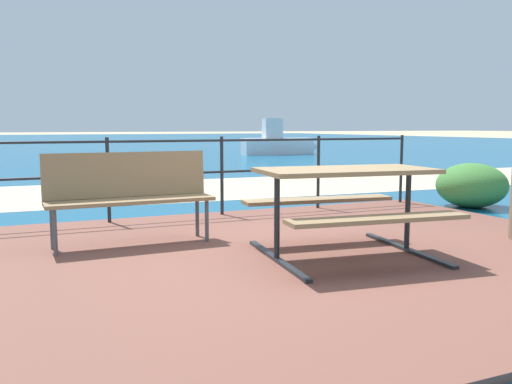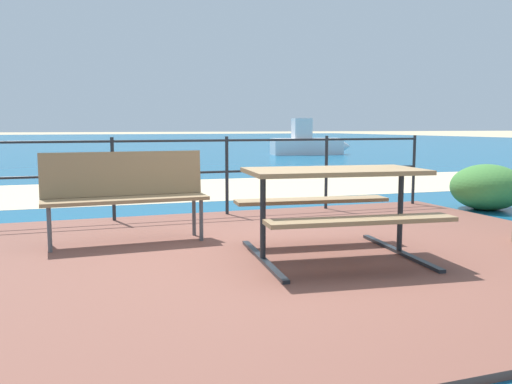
# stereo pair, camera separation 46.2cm
# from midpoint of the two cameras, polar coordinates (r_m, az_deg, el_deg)

# --- Properties ---
(ground_plane) EXTENTS (240.00, 240.00, 0.00)m
(ground_plane) POSITION_cam_midpoint_polar(r_m,az_deg,el_deg) (5.14, 7.16, -6.99)
(ground_plane) COLOR tan
(patio_paving) EXTENTS (6.40, 5.20, 0.06)m
(patio_paving) POSITION_cam_midpoint_polar(r_m,az_deg,el_deg) (5.13, 7.17, -6.67)
(patio_paving) COLOR brown
(patio_paving) RESTS_ON ground
(sea_water) EXTENTS (90.00, 90.00, 0.01)m
(sea_water) POSITION_cam_midpoint_polar(r_m,az_deg,el_deg) (44.53, -16.69, 5.04)
(sea_water) COLOR #145B84
(sea_water) RESTS_ON ground
(beach_strip) EXTENTS (54.08, 5.23, 0.01)m
(beach_strip) POSITION_cam_midpoint_polar(r_m,az_deg,el_deg) (10.59, -7.11, 0.22)
(beach_strip) COLOR beige
(beach_strip) RESTS_ON ground
(picnic_table) EXTENTS (1.69, 1.61, 0.80)m
(picnic_table) POSITION_cam_midpoint_polar(r_m,az_deg,el_deg) (4.89, 10.91, 0.07)
(picnic_table) COLOR #8C704C
(picnic_table) RESTS_ON patio_paving
(park_bench) EXTENTS (1.63, 0.45, 0.92)m
(park_bench) POSITION_cam_midpoint_polar(r_m,az_deg,el_deg) (5.58, -11.34, 0.37)
(park_bench) COLOR #8C704C
(park_bench) RESTS_ON patio_paving
(railing_fence) EXTENTS (5.94, 0.04, 1.04)m
(railing_fence) POSITION_cam_midpoint_polar(r_m,az_deg,el_deg) (7.21, -1.26, 2.86)
(railing_fence) COLOR #1E2328
(railing_fence) RESTS_ON patio_paving
(shrub_right) EXTENTS (1.05, 1.05, 0.68)m
(shrub_right) POSITION_cam_midpoint_polar(r_m,az_deg,el_deg) (8.78, 24.54, 0.46)
(shrub_right) COLOR #427F38
(shrub_right) RESTS_ON ground
(boat_near) EXTENTS (3.64, 1.35, 1.57)m
(boat_near) POSITION_cam_midpoint_polar(r_m,az_deg,el_deg) (23.85, 6.13, 5.08)
(boat_near) COLOR silver
(boat_near) RESTS_ON sea_water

